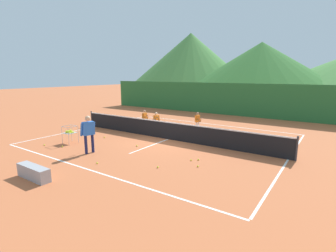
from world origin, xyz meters
TOP-DOWN VIEW (x-y plane):
  - ground_plane at (0.00, 0.00)m, footprint 120.00×120.00m
  - line_baseline_near at (0.00, -5.41)m, footprint 12.09×0.08m
  - line_baseline_far at (0.00, 5.28)m, footprint 12.09×0.08m
  - line_sideline_west at (-6.04, 0.00)m, footprint 0.08×10.69m
  - line_sideline_east at (6.04, 0.00)m, footprint 0.08×10.69m
  - line_service_center at (0.00, 0.00)m, footprint 0.08×6.25m
  - tennis_net at (0.00, 0.00)m, footprint 12.72×0.08m
  - instructor at (-1.55, -4.04)m, footprint 0.44×0.83m
  - student_0 at (-2.81, 1.42)m, footprint 0.46×0.57m
  - student_1 at (-1.71, 1.22)m, footprint 0.41×0.65m
  - student_2 at (0.40, 2.66)m, footprint 0.40×0.61m
  - ball_cart at (-3.75, -3.50)m, footprint 0.58×0.58m
  - tennis_ball_0 at (2.98, -2.19)m, footprint 0.07×0.07m
  - tennis_ball_1 at (-3.13, -1.76)m, footprint 0.07×0.07m
  - tennis_ball_2 at (2.76, -2.40)m, footprint 0.07×0.07m
  - tennis_ball_3 at (-3.41, -4.19)m, footprint 0.07×0.07m
  - tennis_ball_4 at (-4.41, -4.53)m, footprint 0.07×0.07m
  - tennis_ball_5 at (2.10, -3.81)m, footprint 0.07×0.07m
  - tennis_ball_6 at (3.32, -2.87)m, footprint 0.07×0.07m
  - tennis_ball_7 at (-0.48, -2.05)m, footprint 0.07×0.07m
  - tennis_ball_8 at (-0.15, -4.81)m, footprint 0.07×0.07m
  - windscreen_fence at (0.00, 9.98)m, footprint 26.60×0.08m
  - courtside_bench at (-0.77, -7.00)m, footprint 1.50×0.36m
  - hill_0 at (-37.28, 69.18)m, footprint 42.08×42.08m
  - hill_1 at (-12.39, 66.38)m, footprint 42.02×42.02m

SIDE VIEW (x-z plane):
  - ground_plane at x=0.00m, z-range 0.00..0.00m
  - line_baseline_near at x=0.00m, z-range 0.00..0.01m
  - line_baseline_far at x=0.00m, z-range 0.00..0.01m
  - line_sideline_west at x=-6.04m, z-range 0.00..0.01m
  - line_sideline_east at x=6.04m, z-range 0.00..0.01m
  - line_service_center at x=0.00m, z-range 0.00..0.01m
  - tennis_ball_0 at x=2.98m, z-range 0.00..0.07m
  - tennis_ball_1 at x=-3.13m, z-range 0.00..0.07m
  - tennis_ball_2 at x=2.76m, z-range 0.00..0.07m
  - tennis_ball_3 at x=-3.41m, z-range 0.00..0.07m
  - tennis_ball_4 at x=-4.41m, z-range 0.00..0.07m
  - tennis_ball_5 at x=2.10m, z-range 0.00..0.07m
  - tennis_ball_6 at x=3.32m, z-range 0.00..0.07m
  - tennis_ball_7 at x=-0.48m, z-range 0.00..0.07m
  - tennis_ball_8 at x=-0.15m, z-range 0.00..0.07m
  - courtside_bench at x=-0.77m, z-range 0.00..0.46m
  - tennis_net at x=0.00m, z-range -0.03..1.02m
  - ball_cart at x=-3.75m, z-range 0.14..1.04m
  - student_2 at x=0.40m, z-range 0.12..1.33m
  - student_1 at x=-1.71m, z-range 0.12..1.33m
  - student_0 at x=-2.81m, z-range 0.13..1.35m
  - instructor at x=-1.55m, z-range 0.17..1.88m
  - windscreen_fence at x=0.00m, z-range 0.00..2.77m
  - hill_1 at x=-12.39m, z-range 0.00..12.69m
  - hill_0 at x=-37.28m, z-range 0.00..17.62m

